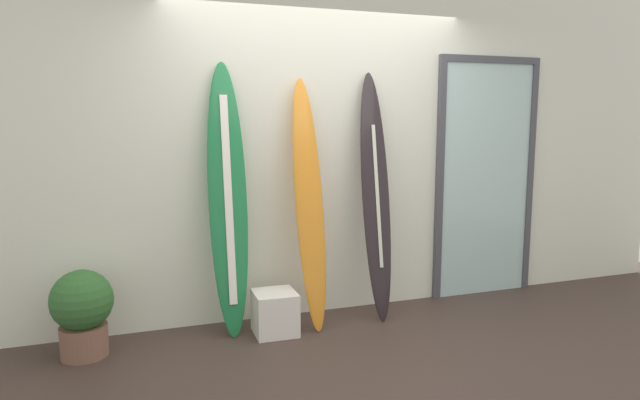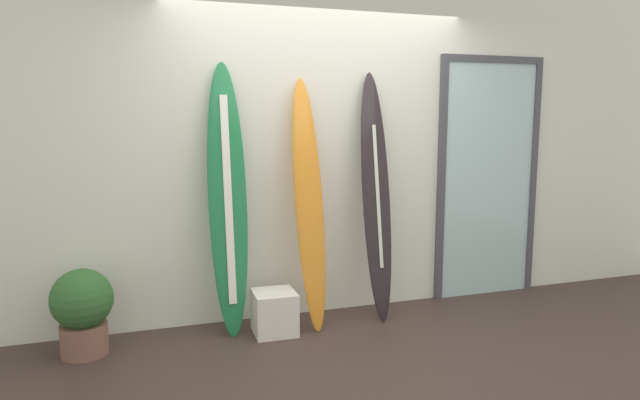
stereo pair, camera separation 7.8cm
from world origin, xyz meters
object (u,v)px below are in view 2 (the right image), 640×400
at_px(display_block_left, 274,312).
at_px(potted_plant, 82,308).
at_px(surfboard_charcoal, 376,196).
at_px(glass_door, 488,174).
at_px(surfboard_sunset, 309,205).
at_px(surfboard_emerald, 228,201).

bearing_deg(display_block_left, potted_plant, 178.47).
xyz_separation_m(surfboard_charcoal, glass_door, (1.22, 0.23, 0.12)).
bearing_deg(surfboard_sunset, potted_plant, -177.90).
height_order(surfboard_sunset, surfboard_charcoal, surfboard_charcoal).
xyz_separation_m(surfboard_emerald, surfboard_charcoal, (1.20, -0.04, -0.01)).
bearing_deg(glass_door, surfboard_charcoal, -169.43).
bearing_deg(glass_door, surfboard_sunset, -172.06).
height_order(surfboard_charcoal, display_block_left, surfboard_charcoal).
height_order(surfboard_charcoal, potted_plant, surfboard_charcoal).
height_order(surfboard_emerald, display_block_left, surfboard_emerald).
distance_m(surfboard_sunset, surfboard_charcoal, 0.58).
bearing_deg(surfboard_charcoal, glass_door, 10.57).
bearing_deg(surfboard_charcoal, surfboard_emerald, 178.01).
bearing_deg(surfboard_charcoal, potted_plant, -177.85).
distance_m(glass_door, potted_plant, 3.57).
bearing_deg(glass_door, surfboard_emerald, -175.62).
bearing_deg(surfboard_emerald, glass_door, 4.38).
relative_size(surfboard_emerald, surfboard_charcoal, 1.02).
distance_m(surfboard_charcoal, display_block_left, 1.23).
relative_size(surfboard_emerald, display_block_left, 6.31).
xyz_separation_m(surfboard_emerald, glass_door, (2.42, 0.19, 0.11)).
distance_m(surfboard_sunset, glass_door, 1.82).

